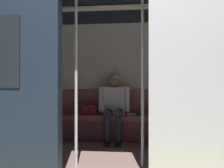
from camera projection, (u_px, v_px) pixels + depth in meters
train_car at (110, 51)px, 3.81m from camera, size 6.40×2.51×2.29m
bench_seat at (120, 121)px, 4.71m from camera, size 2.50×0.44×0.46m
person_seated at (114, 103)px, 4.67m from camera, size 0.55×0.68×1.19m
handbag at (90, 110)px, 4.81m from camera, size 0.26×0.15×0.17m
book at (131, 114)px, 4.71m from camera, size 0.18×0.24×0.03m
grab_pole_door at (76, 78)px, 3.22m from camera, size 0.04×0.04×2.15m
grab_pole_far at (143, 78)px, 3.21m from camera, size 0.04×0.04×2.15m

